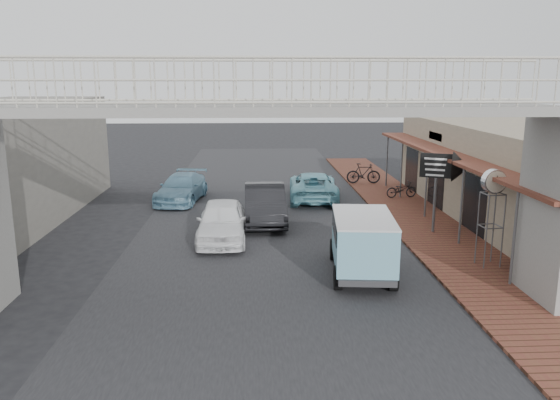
{
  "coord_description": "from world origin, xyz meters",
  "views": [
    {
      "loc": [
        -0.44,
        -17.49,
        5.83
      ],
      "look_at": [
        0.45,
        0.86,
        1.8
      ],
      "focal_mm": 35.0,
      "sensor_mm": 36.0,
      "label": 1
    }
  ],
  "objects": [
    {
      "name": "footbridge",
      "position": [
        0.0,
        -4.0,
        3.18
      ],
      "size": [
        16.4,
        2.4,
        6.34
      ],
      "color": "gray",
      "rests_on": "ground"
    },
    {
      "name": "sidewalk",
      "position": [
        6.5,
        3.0,
        0.05
      ],
      "size": [
        3.0,
        40.0,
        0.1
      ],
      "primitive_type": "cube",
      "color": "brown",
      "rests_on": "ground"
    },
    {
      "name": "angkot_van",
      "position": [
        2.82,
        -1.75,
        1.21
      ],
      "size": [
        2.13,
        4.04,
        1.91
      ],
      "rotation": [
        0.0,
        0.0,
        -0.1
      ],
      "color": "black",
      "rests_on": "ground"
    },
    {
      "name": "motorcycle_far",
      "position": [
        5.78,
        12.82,
        0.67
      ],
      "size": [
        1.94,
        0.66,
        1.15
      ],
      "primitive_type": "imported",
      "rotation": [
        0.0,
        0.0,
        1.51
      ],
      "color": "black",
      "rests_on": "sidewalk"
    },
    {
      "name": "arrow_sign",
      "position": [
        7.17,
        2.26,
        2.65
      ],
      "size": [
        1.9,
        1.3,
        3.16
      ],
      "rotation": [
        0.0,
        0.0,
        -0.43
      ],
      "color": "#59595B",
      "rests_on": "sidewalk"
    },
    {
      "name": "ground",
      "position": [
        0.0,
        0.0,
        0.0
      ],
      "size": [
        120.0,
        120.0,
        0.0
      ],
      "primitive_type": "plane",
      "color": "black",
      "rests_on": "ground"
    },
    {
      "name": "shophouse_row",
      "position": [
        10.97,
        4.0,
        2.01
      ],
      "size": [
        7.2,
        18.0,
        4.0
      ],
      "color": "gray",
      "rests_on": "ground"
    },
    {
      "name": "motorcycle_near",
      "position": [
        6.92,
        8.91,
        0.51
      ],
      "size": [
        1.61,
        0.74,
        0.81
      ],
      "primitive_type": "imported",
      "rotation": [
        0.0,
        0.0,
        1.7
      ],
      "color": "black",
      "rests_on": "sidewalk"
    },
    {
      "name": "angkot_curb",
      "position": [
        2.5,
        9.05,
        0.69
      ],
      "size": [
        2.61,
        5.11,
        1.38
      ],
      "primitive_type": "imported",
      "rotation": [
        0.0,
        0.0,
        3.08
      ],
      "color": "#78C1D1",
      "rests_on": "ground"
    },
    {
      "name": "road_strip",
      "position": [
        0.0,
        0.0,
        0.01
      ],
      "size": [
        10.0,
        60.0,
        0.01
      ],
      "primitive_type": "cube",
      "color": "black",
      "rests_on": "ground"
    },
    {
      "name": "white_hatchback",
      "position": [
        -1.65,
        2.16,
        0.74
      ],
      "size": [
        1.79,
        4.38,
        1.49
      ],
      "primitive_type": "imported",
      "rotation": [
        0.0,
        0.0,
        0.01
      ],
      "color": "white",
      "rests_on": "ground"
    },
    {
      "name": "dark_sedan",
      "position": [
        0.0,
        4.81,
        0.79
      ],
      "size": [
        1.74,
        4.79,
        1.57
      ],
      "primitive_type": "imported",
      "rotation": [
        0.0,
        0.0,
        0.02
      ],
      "color": "black",
      "rests_on": "ground"
    },
    {
      "name": "building_far_left",
      "position": [
        -11.0,
        6.0,
        2.5
      ],
      "size": [
        5.0,
        14.0,
        5.0
      ],
      "primitive_type": "cube",
      "color": "gray",
      "rests_on": "ground"
    },
    {
      "name": "street_clock",
      "position": [
        6.94,
        -1.35,
        2.66
      ],
      "size": [
        0.78,
        0.65,
        3.08
      ],
      "rotation": [
        0.0,
        0.0,
        0.11
      ],
      "color": "#59595B",
      "rests_on": "sidewalk"
    },
    {
      "name": "angkot_far",
      "position": [
        -4.0,
        8.98,
        0.67
      ],
      "size": [
        2.47,
        4.8,
        1.33
      ],
      "primitive_type": "imported",
      "rotation": [
        0.0,
        0.0,
        -0.14
      ],
      "color": "#6495AF",
      "rests_on": "ground"
    }
  ]
}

